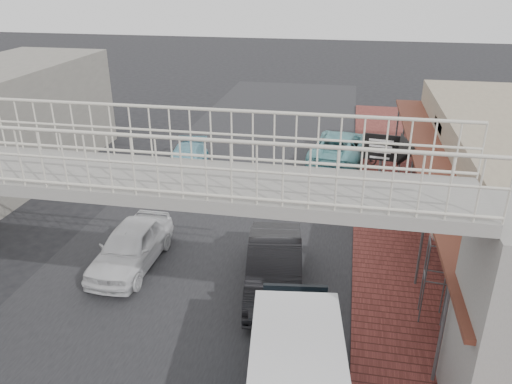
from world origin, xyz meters
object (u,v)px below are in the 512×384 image
at_px(white_hatchback, 131,246).
at_px(angkot_far, 186,161).
at_px(motorcycle_near, 402,183).
at_px(motorcycle_far, 362,158).
at_px(angkot_curb, 340,146).
at_px(street_clock, 443,234).
at_px(arrow_sign, 405,151).
at_px(dark_sedan, 274,266).
at_px(angkot_van, 296,365).

height_order(white_hatchback, angkot_far, white_hatchback).
bearing_deg(motorcycle_near, motorcycle_far, 11.96).
xyz_separation_m(angkot_curb, street_clock, (2.91, -12.38, 1.98)).
bearing_deg(arrow_sign, street_clock, -77.10).
distance_m(dark_sedan, angkot_van, 4.72).
xyz_separation_m(angkot_far, motorcycle_far, (8.20, 2.21, -0.07)).
bearing_deg(white_hatchback, angkot_curb, 61.43).
bearing_deg(motorcycle_near, angkot_far, 68.59).
bearing_deg(dark_sedan, angkot_van, -83.03).
relative_size(angkot_far, motorcycle_far, 2.87).
xyz_separation_m(angkot_curb, motorcycle_near, (2.76, -4.00, -0.14)).
bearing_deg(angkot_van, dark_sedan, 96.98).
distance_m(motorcycle_far, street_clock, 11.80).
height_order(white_hatchback, motorcycle_far, white_hatchback).
bearing_deg(angkot_van, street_clock, 41.81).
xyz_separation_m(dark_sedan, arrow_sign, (3.99, 5.33, 2.08)).
relative_size(angkot_curb, angkot_far, 1.25).
xyz_separation_m(motorcycle_near, arrow_sign, (-0.32, -2.32, 2.23)).
distance_m(dark_sedan, street_clock, 4.93).
relative_size(dark_sedan, angkot_curb, 0.86).
height_order(angkot_far, arrow_sign, arrow_sign).
distance_m(motorcycle_near, arrow_sign, 3.23).
bearing_deg(angkot_curb, motorcycle_far, 147.94).
distance_m(angkot_van, motorcycle_far, 15.36).
relative_size(white_hatchback, street_clock, 1.31).
relative_size(white_hatchback, angkot_far, 0.97).
distance_m(white_hatchback, arrow_sign, 10.27).
distance_m(dark_sedan, motorcycle_near, 8.78).
distance_m(angkot_curb, motorcycle_far, 1.45).
relative_size(motorcycle_near, motorcycle_far, 1.30).
bearing_deg(motorcycle_near, street_clock, 164.60).
xyz_separation_m(dark_sedan, angkot_far, (-5.55, 8.51, -0.14)).
relative_size(dark_sedan, motorcycle_far, 3.08).
bearing_deg(dark_sedan, white_hatchback, 167.47).
height_order(motorcycle_near, street_clock, street_clock).
height_order(street_clock, arrow_sign, arrow_sign).
distance_m(white_hatchback, angkot_curb, 12.87).
bearing_deg(street_clock, motorcycle_far, 104.53).
bearing_deg(street_clock, angkot_curb, 108.78).
bearing_deg(angkot_curb, motorcycle_near, 132.57).
height_order(white_hatchback, arrow_sign, arrow_sign).
xyz_separation_m(white_hatchback, angkot_curb, (6.33, 11.21, 0.04)).
bearing_deg(white_hatchback, angkot_van, -39.11).
bearing_deg(angkot_far, motorcycle_near, -12.59).
bearing_deg(dark_sedan, angkot_curb, 75.12).
bearing_deg(angkot_curb, dark_sedan, 90.39).
height_order(angkot_far, motorcycle_far, angkot_far).
height_order(white_hatchback, street_clock, street_clock).
height_order(dark_sedan, motorcycle_near, dark_sedan).
relative_size(street_clock, arrow_sign, 0.94).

